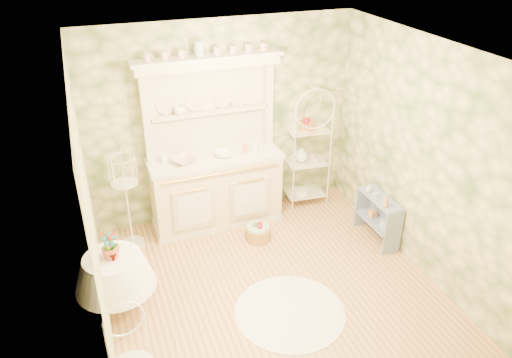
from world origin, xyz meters
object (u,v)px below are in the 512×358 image
object	(u,v)px
round_table	(117,289)
birdcage_stand	(126,196)
bakers_rack	(307,148)
kitchen_dresser	(214,147)
floor_basket	(258,231)
side_shelf	(378,217)

from	to	relation	value
round_table	birdcage_stand	world-z (taller)	birdcage_stand
bakers_rack	birdcage_stand	distance (m)	2.57
kitchen_dresser	floor_basket	xyz separation A→B (m)	(0.38, -0.60, -1.02)
bakers_rack	side_shelf	distance (m)	1.40
bakers_rack	birdcage_stand	xyz separation A→B (m)	(-2.55, -0.25, -0.15)
kitchen_dresser	floor_basket	bearing A→B (deg)	-57.29
birdcage_stand	floor_basket	distance (m)	1.74
side_shelf	birdcage_stand	size ratio (longest dim) A/B	0.52
round_table	floor_basket	world-z (taller)	round_table
birdcage_stand	side_shelf	bearing A→B (deg)	-17.30
kitchen_dresser	floor_basket	distance (m)	1.24
kitchen_dresser	floor_basket	size ratio (longest dim) A/B	6.02
kitchen_dresser	side_shelf	size ratio (longest dim) A/B	3.03
bakers_rack	floor_basket	xyz separation A→B (m)	(-0.98, -0.69, -0.75)
kitchen_dresser	bakers_rack	xyz separation A→B (m)	(1.37, 0.09, -0.27)
kitchen_dresser	round_table	bearing A→B (deg)	-137.93
floor_basket	birdcage_stand	bearing A→B (deg)	164.27
kitchen_dresser	side_shelf	distance (m)	2.31
kitchen_dresser	side_shelf	xyz separation A→B (m)	(1.85, -1.10, -0.82)
side_shelf	round_table	distance (m)	3.34
kitchen_dresser	round_table	world-z (taller)	kitchen_dresser
birdcage_stand	floor_basket	xyz separation A→B (m)	(1.57, -0.44, -0.60)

